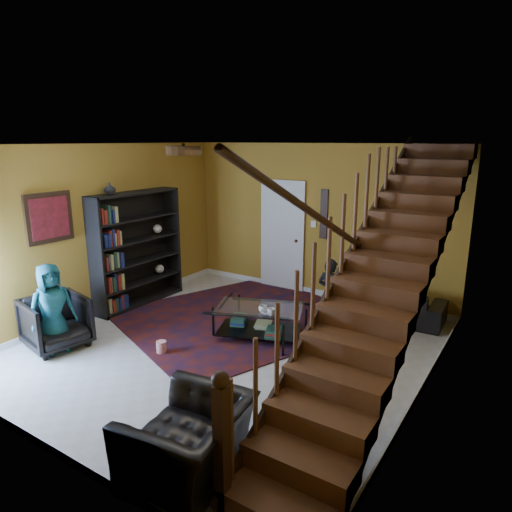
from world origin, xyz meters
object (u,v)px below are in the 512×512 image
at_px(sofa, 385,302).
at_px(armchair_right, 188,442).
at_px(bookshelf, 138,251).
at_px(armchair_left, 56,322).
at_px(coffee_table, 259,320).

relative_size(sofa, armchair_right, 1.78).
height_order(bookshelf, sofa, bookshelf).
bearing_deg(armchair_left, coffee_table, -39.60).
relative_size(bookshelf, coffee_table, 1.39).
bearing_deg(bookshelf, sofa, 23.53).
bearing_deg(bookshelf, armchair_right, -38.16).
bearing_deg(bookshelf, armchair_left, -79.45).
height_order(sofa, armchair_left, armchair_left).
bearing_deg(coffee_table, bookshelf, 177.78).
height_order(bookshelf, coffee_table, bookshelf).
xyz_separation_m(armchair_left, coffee_table, (2.24, 1.81, -0.09)).
relative_size(armchair_left, coffee_table, 0.56).
relative_size(sofa, armchair_left, 2.29).
distance_m(sofa, coffee_table, 2.23).
height_order(armchair_left, armchair_right, armchair_left).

